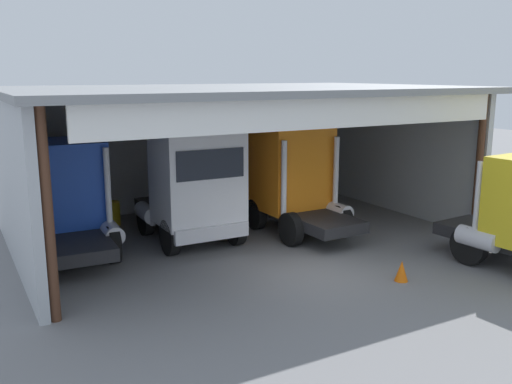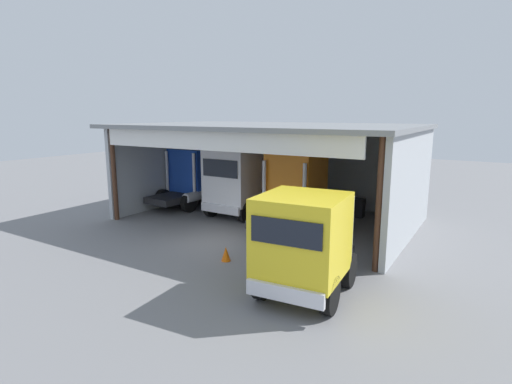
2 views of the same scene
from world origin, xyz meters
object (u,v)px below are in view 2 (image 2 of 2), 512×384
object	(u,v)px
truck_blue_center_right_bay	(193,176)
traffic_cone	(226,254)
truck_orange_left_bay	(295,188)
oil_drum	(244,194)
tool_cart	(356,207)
truck_yellow_center_left_bay	(304,242)
truck_white_center_bay	(235,182)

from	to	relation	value
truck_blue_center_right_bay	traffic_cone	bearing A→B (deg)	-40.06
truck_orange_left_bay	traffic_cone	size ratio (longest dim) A/B	8.50
oil_drum	traffic_cone	bearing A→B (deg)	-60.69
tool_cart	truck_yellow_center_left_bay	bearing A→B (deg)	-81.02
oil_drum	tool_cart	bearing A→B (deg)	-0.83
truck_blue_center_right_bay	truck_white_center_bay	world-z (taller)	truck_white_center_bay
truck_blue_center_right_bay	truck_white_center_bay	bearing A→B (deg)	-11.27
truck_orange_left_bay	tool_cart	size ratio (longest dim) A/B	4.76
truck_yellow_center_left_bay	traffic_cone	size ratio (longest dim) A/B	8.04
truck_orange_left_bay	oil_drum	size ratio (longest dim) A/B	5.42
truck_white_center_bay	tool_cart	world-z (taller)	truck_white_center_bay
truck_orange_left_bay	tool_cart	xyz separation A→B (m)	(1.98, 3.58, -1.45)
truck_white_center_bay	truck_orange_left_bay	xyz separation A→B (m)	(3.62, -0.19, 0.02)
truck_white_center_bay	truck_yellow_center_left_bay	distance (m)	10.10
truck_orange_left_bay	truck_yellow_center_left_bay	distance (m)	7.74
truck_blue_center_right_bay	truck_orange_left_bay	size ratio (longest dim) A/B	1.00
truck_orange_left_bay	traffic_cone	distance (m)	5.87
truck_white_center_bay	tool_cart	distance (m)	6.70
tool_cart	truck_blue_center_right_bay	bearing A→B (deg)	-165.44
oil_drum	tool_cart	world-z (taller)	tool_cart
truck_yellow_center_left_bay	tool_cart	bearing A→B (deg)	-85.33
oil_drum	traffic_cone	world-z (taller)	oil_drum
tool_cart	traffic_cone	distance (m)	9.44
truck_blue_center_right_bay	truck_white_center_bay	xyz separation A→B (m)	(3.76, -0.95, 0.10)
truck_blue_center_right_bay	truck_yellow_center_left_bay	xyz separation A→B (m)	(11.02, -7.97, -0.09)
truck_white_center_bay	truck_orange_left_bay	bearing A→B (deg)	177.92
truck_orange_left_bay	traffic_cone	bearing A→B (deg)	-91.84
oil_drum	truck_orange_left_bay	bearing A→B (deg)	-34.51
tool_cart	traffic_cone	bearing A→B (deg)	-102.95
truck_blue_center_right_bay	oil_drum	world-z (taller)	truck_blue_center_right_bay
oil_drum	traffic_cone	distance (m)	10.68
tool_cart	traffic_cone	size ratio (longest dim) A/B	1.79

